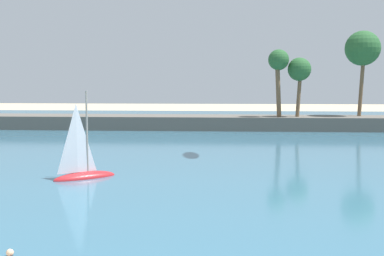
{
  "coord_description": "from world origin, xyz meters",
  "views": [
    {
      "loc": [
        0.56,
        -7.89,
        6.34
      ],
      "look_at": [
        -0.58,
        9.62,
        4.68
      ],
      "focal_mm": 46.99,
      "sensor_mm": 36.0,
      "label": 1
    }
  ],
  "objects": [
    {
      "name": "sea",
      "position": [
        0.0,
        51.64,
        0.03
      ],
      "size": [
        220.0,
        91.08,
        0.06
      ],
      "primitive_type": "cube",
      "color": "#386B84",
      "rests_on": "ground"
    },
    {
      "name": "palm_headland",
      "position": [
        3.91,
        57.19,
        2.53
      ],
      "size": [
        110.25,
        6.02,
        12.7
      ],
      "color": "#605B54",
      "rests_on": "ground"
    },
    {
      "name": "sailboat_mid_bay",
      "position": [
        -8.54,
        23.63,
        0.61
      ],
      "size": [
        4.08,
        3.54,
        6.06
      ],
      "color": "red",
      "rests_on": "sea"
    }
  ]
}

